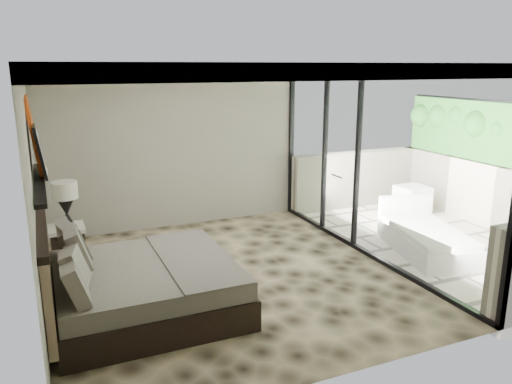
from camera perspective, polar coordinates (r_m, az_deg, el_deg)
name	(u,v)px	position (r m, az deg, el deg)	size (l,w,h in m)	color
floor	(226,277)	(6.85, -3.45, -9.70)	(5.00, 5.00, 0.00)	black
ceiling	(223,64)	(6.26, -3.84, 14.34)	(4.50, 5.00, 0.02)	silver
back_wall	(175,148)	(8.76, -9.23, 5.01)	(4.50, 0.02, 2.80)	gray
left_wall	(34,193)	(6.05, -23.99, -0.15)	(0.02, 5.00, 2.80)	gray
glass_wall	(370,163)	(7.46, 12.85, 3.26)	(0.08, 5.00, 2.80)	white
terrace_slab	(440,243)	(8.79, 20.29, -5.51)	(3.00, 5.00, 0.12)	beige
parapet_far	(504,199)	(9.58, 26.47, -0.72)	(0.30, 5.00, 1.10)	beige
foliage_hedge	(512,135)	(9.39, 27.21, 5.78)	(0.36, 4.60, 1.10)	#2D7B26
picture_ledge	(39,182)	(6.13, -23.53, 1.02)	(0.12, 2.20, 0.05)	black
bed	(137,285)	(5.96, -13.44, -10.28)	(2.10, 2.03, 1.16)	black
nightstand	(68,244)	(7.81, -20.70, -5.61)	(0.50, 0.50, 0.50)	black
table_lamp	(65,198)	(7.64, -20.97, -0.63)	(0.36, 0.36, 0.66)	black
abstract_canvas	(33,134)	(6.64, -24.12, 6.08)	(0.04, 0.90, 0.90)	#B20F0F
framed_print	(40,152)	(6.22, -23.47, 4.27)	(0.03, 0.50, 0.60)	black
ottoman	(412,200)	(10.03, 17.40, -0.90)	(0.54, 0.54, 0.54)	white
lounger	(425,238)	(8.10, 18.76, -5.00)	(1.30, 1.92, 0.69)	silver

